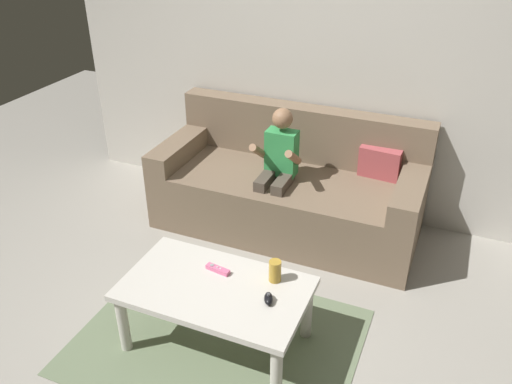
{
  "coord_description": "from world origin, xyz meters",
  "views": [
    {
      "loc": [
        0.94,
        -1.67,
        2.19
      ],
      "look_at": [
        -0.13,
        0.86,
        0.61
      ],
      "focal_mm": 36.95,
      "sensor_mm": 36.0,
      "label": 1
    }
  ],
  "objects_px": {
    "game_remote_pink_near_edge": "(218,269)",
    "nunchuk_black": "(268,299)",
    "person_seated_on_couch": "(277,168)",
    "coffee_table": "(215,295)",
    "couch": "(290,189)",
    "soda_can": "(275,271)"
  },
  "relations": [
    {
      "from": "couch",
      "to": "soda_can",
      "type": "distance_m",
      "value": 1.17
    },
    {
      "from": "couch",
      "to": "coffee_table",
      "type": "relative_size",
      "value": 1.93
    },
    {
      "from": "person_seated_on_couch",
      "to": "nunchuk_black",
      "type": "xyz_separation_m",
      "value": [
        0.38,
        -1.11,
        -0.13
      ]
    },
    {
      "from": "coffee_table",
      "to": "person_seated_on_couch",
      "type": "bearing_deg",
      "value": 94.02
    },
    {
      "from": "game_remote_pink_near_edge",
      "to": "nunchuk_black",
      "type": "relative_size",
      "value": 1.44
    },
    {
      "from": "game_remote_pink_near_edge",
      "to": "coffee_table",
      "type": "bearing_deg",
      "value": -70.73
    },
    {
      "from": "nunchuk_black",
      "to": "soda_can",
      "type": "relative_size",
      "value": 0.82
    },
    {
      "from": "soda_can",
      "to": "nunchuk_black",
      "type": "bearing_deg",
      "value": -79.68
    },
    {
      "from": "person_seated_on_couch",
      "to": "coffee_table",
      "type": "relative_size",
      "value": 0.97
    },
    {
      "from": "couch",
      "to": "coffee_table",
      "type": "bearing_deg",
      "value": -88.32
    },
    {
      "from": "couch",
      "to": "person_seated_on_couch",
      "type": "xyz_separation_m",
      "value": [
        -0.04,
        -0.18,
        0.25
      ]
    },
    {
      "from": "couch",
      "to": "game_remote_pink_near_edge",
      "type": "bearing_deg",
      "value": -90.18
    },
    {
      "from": "couch",
      "to": "coffee_table",
      "type": "height_order",
      "value": "couch"
    },
    {
      "from": "coffee_table",
      "to": "nunchuk_black",
      "type": "distance_m",
      "value": 0.31
    },
    {
      "from": "person_seated_on_couch",
      "to": "game_remote_pink_near_edge",
      "type": "relative_size",
      "value": 6.56
    },
    {
      "from": "couch",
      "to": "soda_can",
      "type": "bearing_deg",
      "value": -74.59
    },
    {
      "from": "couch",
      "to": "soda_can",
      "type": "xyz_separation_m",
      "value": [
        0.31,
        -1.12,
        0.16
      ]
    },
    {
      "from": "person_seated_on_couch",
      "to": "soda_can",
      "type": "xyz_separation_m",
      "value": [
        0.35,
        -0.94,
        -0.09
      ]
    },
    {
      "from": "coffee_table",
      "to": "game_remote_pink_near_edge",
      "type": "xyz_separation_m",
      "value": [
        -0.04,
        0.12,
        0.07
      ]
    },
    {
      "from": "coffee_table",
      "to": "game_remote_pink_near_edge",
      "type": "relative_size",
      "value": 6.77
    },
    {
      "from": "couch",
      "to": "game_remote_pink_near_edge",
      "type": "relative_size",
      "value": 13.06
    },
    {
      "from": "coffee_table",
      "to": "game_remote_pink_near_edge",
      "type": "distance_m",
      "value": 0.14
    }
  ]
}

